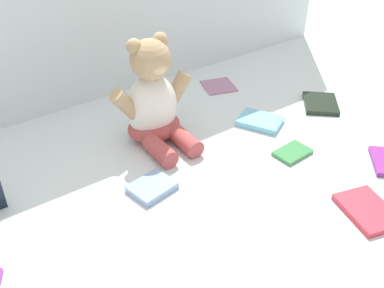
{
  "coord_description": "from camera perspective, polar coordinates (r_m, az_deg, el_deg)",
  "views": [
    {
      "loc": [
        -0.51,
        -0.84,
        0.73
      ],
      "look_at": [
        0.01,
        -0.1,
        0.1
      ],
      "focal_mm": 43.25,
      "sensor_mm": 36.0,
      "label": 1
    }
  ],
  "objects": [
    {
      "name": "book_case_8",
      "position": [
        1.56,
        3.31,
        7.22
      ],
      "size": [
        0.13,
        0.13,
        0.01
      ],
      "primitive_type": "cube",
      "rotation": [
        0.0,
        0.0,
        2.84
      ],
      "color": "#A47094",
      "rests_on": "ground_plane"
    },
    {
      "name": "teddy_bear",
      "position": [
        1.24,
        -4.74,
        5.02
      ],
      "size": [
        0.24,
        0.21,
        0.29
      ],
      "rotation": [
        0.0,
        0.0,
        -0.01
      ],
      "color": "white",
      "rests_on": "ground_plane"
    },
    {
      "name": "book_case_10",
      "position": [
        1.5,
        15.56,
        4.83
      ],
      "size": [
        0.16,
        0.16,
        0.01
      ],
      "primitive_type": "cube",
      "rotation": [
        0.0,
        0.0,
        2.43
      ],
      "color": "black",
      "rests_on": "ground_plane"
    },
    {
      "name": "book_case_3",
      "position": [
        1.37,
        8.4,
        2.8
      ],
      "size": [
        0.14,
        0.15,
        0.02
      ],
      "primitive_type": "cube",
      "rotation": [
        0.0,
        0.0,
        3.64
      ],
      "color": "#71BCDC",
      "rests_on": "ground_plane"
    },
    {
      "name": "book_case_2",
      "position": [
        1.11,
        -4.96,
        -5.35
      ],
      "size": [
        0.11,
        0.1,
        0.02
      ],
      "primitive_type": "cube",
      "rotation": [
        0.0,
        0.0,
        1.75
      ],
      "color": "#87A5D7",
      "rests_on": "ground_plane"
    },
    {
      "name": "ground_plane",
      "position": [
        1.22,
        -2.98,
        -1.77
      ],
      "size": [
        3.2,
        3.2,
        0.0
      ],
      "primitive_type": "plane",
      "color": "silver"
    },
    {
      "name": "book_case_0",
      "position": [
        1.12,
        20.85,
        -7.66
      ],
      "size": [
        0.13,
        0.16,
        0.01
      ],
      "primitive_type": "cube",
      "rotation": [
        0.0,
        0.0,
        2.88
      ],
      "color": "#D43346",
      "rests_on": "ground_plane"
    },
    {
      "name": "book_case_7",
      "position": [
        1.26,
        12.29,
        -1.05
      ],
      "size": [
        0.1,
        0.07,
        0.01
      ],
      "primitive_type": "cube",
      "rotation": [
        0.0,
        0.0,
        4.79
      ],
      "color": "#3A8B4A",
      "rests_on": "ground_plane"
    }
  ]
}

